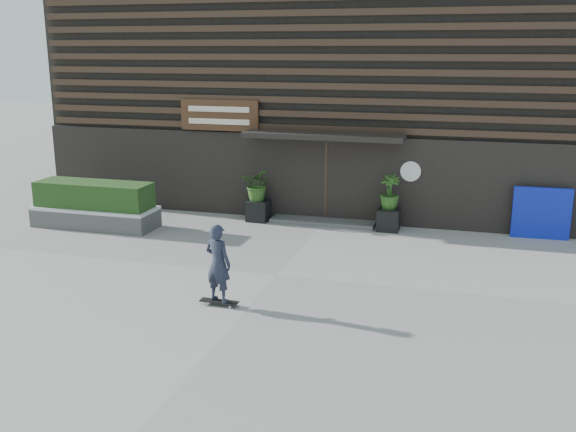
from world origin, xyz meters
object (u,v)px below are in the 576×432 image
(raised_bed, at_px, (96,218))
(planter_pot_right, at_px, (388,220))
(blue_tarp, at_px, (541,213))
(skateboarder, at_px, (218,264))
(planter_pot_left, at_px, (258,211))

(raised_bed, bearing_deg, planter_pot_right, 13.18)
(blue_tarp, relative_size, skateboarder, 0.89)
(planter_pot_left, distance_m, skateboarder, 6.53)
(planter_pot_left, xyz_separation_m, planter_pot_right, (3.80, 0.00, 0.00))
(skateboarder, bearing_deg, blue_tarp, 45.99)
(planter_pot_right, height_order, raised_bed, planter_pot_right)
(planter_pot_left, xyz_separation_m, skateboarder, (1.32, -6.38, 0.56))
(planter_pot_right, distance_m, raised_bed, 8.24)
(blue_tarp, bearing_deg, raised_bed, -171.43)
(planter_pot_left, xyz_separation_m, raised_bed, (-4.22, -1.88, -0.05))
(planter_pot_left, distance_m, planter_pot_right, 3.80)
(raised_bed, distance_m, skateboarder, 7.16)
(raised_bed, bearing_deg, blue_tarp, 10.30)
(raised_bed, bearing_deg, skateboarder, -39.08)
(planter_pot_left, relative_size, skateboarder, 0.36)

